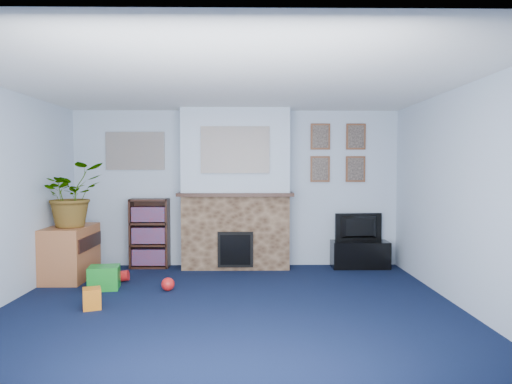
{
  "coord_description": "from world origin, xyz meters",
  "views": [
    {
      "loc": [
        0.21,
        -4.81,
        1.51
      ],
      "look_at": [
        0.29,
        0.99,
        1.21
      ],
      "focal_mm": 32.0,
      "sensor_mm": 36.0,
      "label": 1
    }
  ],
  "objects_px": {
    "bookshelf": "(150,235)",
    "sideboard": "(71,253)",
    "tv_stand": "(360,253)",
    "television": "(360,227)"
  },
  "relations": [
    {
      "from": "television",
      "to": "bookshelf",
      "type": "xyz_separation_m",
      "value": [
        -3.2,
        0.06,
        -0.11
      ]
    },
    {
      "from": "bookshelf",
      "to": "television",
      "type": "bearing_deg",
      "value": -1.01
    },
    {
      "from": "tv_stand",
      "to": "television",
      "type": "distance_m",
      "value": 0.39
    },
    {
      "from": "bookshelf",
      "to": "sideboard",
      "type": "bearing_deg",
      "value": -142.55
    },
    {
      "from": "sideboard",
      "to": "bookshelf",
      "type": "bearing_deg",
      "value": 37.45
    },
    {
      "from": "bookshelf",
      "to": "tv_stand",
      "type": "bearing_deg",
      "value": -1.37
    },
    {
      "from": "television",
      "to": "sideboard",
      "type": "xyz_separation_m",
      "value": [
        -4.13,
        -0.65,
        -0.27
      ]
    },
    {
      "from": "television",
      "to": "sideboard",
      "type": "relative_size",
      "value": 0.78
    },
    {
      "from": "tv_stand",
      "to": "bookshelf",
      "type": "xyz_separation_m",
      "value": [
        -3.2,
        0.08,
        0.28
      ]
    },
    {
      "from": "tv_stand",
      "to": "television",
      "type": "height_order",
      "value": "television"
    }
  ]
}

